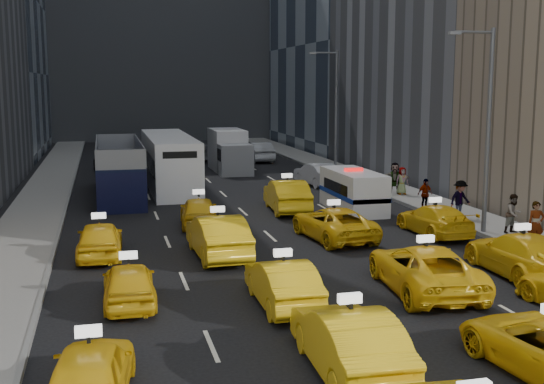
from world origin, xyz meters
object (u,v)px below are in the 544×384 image
at_px(double_decker, 119,170).
at_px(city_bus, 169,162).
at_px(nypd_van, 353,191).
at_px(pedestrian_0, 536,224).
at_px(box_truck, 229,151).

height_order(double_decker, city_bus, city_bus).
xyz_separation_m(nypd_van, city_bus, (-8.65, 10.56, 0.65)).
bearing_deg(nypd_van, city_bus, 131.68).
relative_size(double_decker, city_bus, 0.86).
bearing_deg(nypd_van, double_decker, 150.22).
relative_size(double_decker, pedestrian_0, 6.13).
relative_size(nypd_van, double_decker, 0.47).
bearing_deg(city_bus, double_decker, -139.98).
relative_size(double_decker, box_truck, 1.59).
distance_m(double_decker, city_bus, 4.48).
relative_size(box_truck, pedestrian_0, 3.86).
bearing_deg(box_truck, pedestrian_0, -81.49).
bearing_deg(double_decker, pedestrian_0, -47.05).
bearing_deg(double_decker, box_truck, 50.84).
distance_m(box_truck, pedestrian_0, 28.67).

